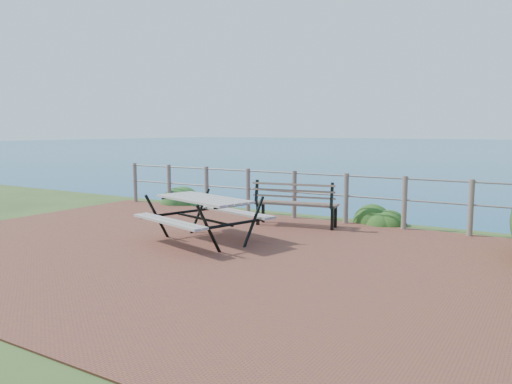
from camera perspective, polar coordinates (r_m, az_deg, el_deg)
ground at (r=7.81m, az=-7.00°, el=-6.76°), size 10.00×7.00×0.12m
safety_railing at (r=10.49m, az=4.39°, el=0.02°), size 9.40×0.10×1.00m
picnic_table at (r=8.28m, az=-5.98°, el=-2.61°), size 1.88×1.47×0.74m
park_bench at (r=9.59m, az=4.64°, el=-0.55°), size 1.63×0.68×0.90m
shrub_lip_west at (r=12.82m, az=-7.85°, el=-1.32°), size 0.88×0.88×0.67m
shrub_lip_east at (r=10.24m, az=14.25°, el=-3.61°), size 0.80×0.80×0.55m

